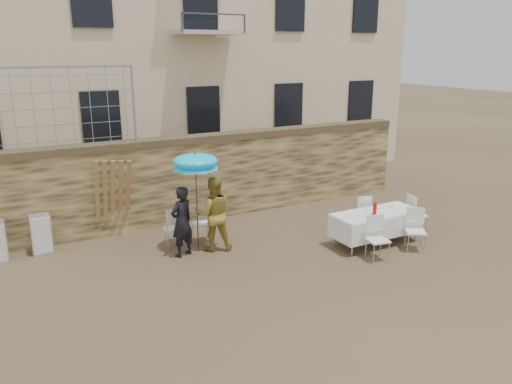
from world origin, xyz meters
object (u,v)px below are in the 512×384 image
umbrella (196,164)px  soda_bottle (375,210)px  table_chair_front_left (378,239)px  chair_stack_right (40,232)px  couple_chair_left (174,227)px  banquet_table (376,214)px  table_chair_side (417,214)px  table_chair_front_right (416,230)px  table_chair_back (360,213)px  man_suit (182,222)px  woman_dress (214,214)px  couple_chair_right (203,222)px

umbrella → soda_bottle: 4.12m
table_chair_front_left → chair_stack_right: size_ratio=1.04×
chair_stack_right → umbrella: bearing=-28.0°
couple_chair_left → soda_bottle: 4.56m
banquet_table → table_chair_side: 1.43m
umbrella → banquet_table: 4.29m
table_chair_front_right → table_chair_back: bearing=135.4°
couple_chair_left → chair_stack_right: size_ratio=1.04×
couple_chair_left → soda_bottle: (3.99, -2.16, 0.43)m
man_suit → umbrella: bearing=172.4°
chair_stack_right → man_suit: bearing=-33.0°
chair_stack_right → table_chair_front_left: bearing=-32.2°
table_chair_front_right → woman_dress: bearing=-174.9°
umbrella → table_chair_front_right: (4.29, -2.31, -1.52)m
table_chair_front_left → table_chair_front_right: same height
banquet_table → couple_chair_left: bearing=154.3°
woman_dress → couple_chair_left: bearing=-18.0°
couple_chair_right → table_chair_front_left: size_ratio=1.00×
couple_chair_right → table_chair_side: 5.25m
couple_chair_right → banquet_table: (3.49, -2.01, 0.25)m
woman_dress → table_chair_side: bearing=-177.5°
man_suit → couple_chair_right: bearing=-163.5°
umbrella → table_chair_back: bearing=-10.8°
couple_chair_left → banquet_table: 4.65m
man_suit → soda_bottle: bearing=136.4°
man_suit → couple_chair_left: bearing=-111.6°
table_chair_back → woman_dress: bearing=-1.9°
woman_dress → man_suit: bearing=18.3°
couple_chair_left → table_chair_front_right: size_ratio=1.00×
woman_dress → couple_chair_left: woman_dress is taller
man_suit → soda_bottle: man_suit is taller
soda_bottle → table_chair_front_right: size_ratio=0.27×
woman_dress → table_chair_back: size_ratio=1.76×
banquet_table → table_chair_front_left: bearing=-128.7°
couple_chair_left → table_chair_back: (4.39, -1.21, 0.00)m
soda_bottle → umbrella: bearing=154.5°
umbrella → chair_stack_right: bearing=152.0°
couple_chair_left → table_chair_front_right: (4.69, -2.76, 0.00)m
table_chair_front_right → table_chair_side: size_ratio=1.00×
couple_chair_left → table_chair_side: same height
table_chair_side → table_chair_back: bearing=71.3°
table_chair_front_left → table_chair_front_right: (1.10, 0.00, 0.00)m
table_chair_back → man_suit: bearing=-0.2°
couple_chair_right → couple_chair_left: bearing=1.1°
banquet_table → table_chair_front_left: (-0.60, -0.75, -0.25)m
table_chair_front_right → chair_stack_right: 8.39m
couple_chair_left → table_chair_front_left: bearing=150.2°
woman_dress → table_chair_front_left: bearing=160.3°
umbrella → table_chair_front_left: (3.19, -2.31, -1.52)m
umbrella → soda_bottle: size_ratio=8.14×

